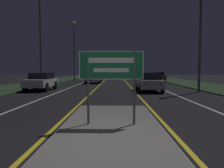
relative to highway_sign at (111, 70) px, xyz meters
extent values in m
plane|color=black|center=(0.00, -1.63, -1.68)|extent=(160.00, 160.00, 0.00)
cube|color=#999993|center=(0.00, 0.00, -1.65)|extent=(2.90, 6.75, 0.05)
cube|color=#66605B|center=(0.00, 0.00, -1.63)|extent=(2.78, 6.63, 0.10)
cube|color=#23381E|center=(-9.50, 18.37, -1.64)|extent=(5.00, 100.00, 0.08)
cube|color=#23381E|center=(9.50, 18.37, -1.64)|extent=(5.00, 100.00, 0.08)
cube|color=gold|center=(-1.64, 23.37, -1.68)|extent=(0.12, 70.00, 0.01)
cube|color=gold|center=(1.64, 23.37, -1.68)|extent=(0.12, 70.00, 0.01)
cube|color=silver|center=(-4.20, 23.37, -1.68)|extent=(0.12, 70.00, 0.01)
cube|color=silver|center=(4.20, 23.37, -1.68)|extent=(0.12, 70.00, 0.01)
cube|color=silver|center=(-7.20, 23.37, -1.68)|extent=(0.10, 70.00, 0.01)
cube|color=silver|center=(7.20, 23.37, -1.68)|extent=(0.10, 70.00, 0.01)
cylinder|color=#56565B|center=(-0.67, 0.00, -0.47)|extent=(0.07, 0.07, 2.21)
cylinder|color=#56565B|center=(0.67, 0.00, -0.47)|extent=(0.07, 0.07, 2.21)
cube|color=#19703D|center=(0.00, 0.00, 0.13)|extent=(1.85, 0.04, 0.81)
cube|color=white|center=(0.00, -0.02, 0.13)|extent=(1.85, 0.00, 0.81)
cube|color=#19703D|center=(0.00, -0.02, 0.13)|extent=(1.79, 0.01, 0.76)
cube|color=white|center=(0.00, -0.02, 0.27)|extent=(1.29, 0.01, 0.15)
cube|color=white|center=(0.00, -0.02, -0.01)|extent=(1.02, 0.01, 0.11)
cylinder|color=#56565B|center=(-6.51, 13.16, 3.52)|extent=(0.18, 0.18, 10.40)
cylinder|color=#56565B|center=(-6.23, 27.47, 2.64)|extent=(0.18, 0.18, 8.65)
sphere|color=beige|center=(-6.23, 27.47, 7.15)|extent=(0.62, 0.62, 0.62)
cylinder|color=#56565B|center=(6.48, 10.36, 2.67)|extent=(0.18, 0.18, 8.70)
cube|color=silver|center=(2.76, 11.05, -1.05)|extent=(1.73, 4.20, 0.65)
cube|color=black|center=(2.76, 10.80, -0.47)|extent=(1.52, 2.19, 0.52)
sphere|color=red|center=(2.23, 8.97, -0.97)|extent=(0.14, 0.14, 0.14)
sphere|color=red|center=(3.30, 8.97, -0.97)|extent=(0.14, 0.14, 0.14)
cylinder|color=black|center=(1.94, 12.35, -1.38)|extent=(0.22, 0.60, 0.60)
cylinder|color=black|center=(3.59, 12.35, -1.38)|extent=(0.22, 0.60, 0.60)
cylinder|color=black|center=(1.94, 9.75, -1.38)|extent=(0.22, 0.60, 0.60)
cylinder|color=black|center=(3.59, 9.75, -1.38)|extent=(0.22, 0.60, 0.60)
cube|color=#4C514C|center=(5.90, 24.38, -1.01)|extent=(1.80, 4.52, 0.67)
cube|color=black|center=(5.90, 24.11, -0.47)|extent=(1.59, 2.35, 0.42)
sphere|color=red|center=(5.34, 22.14, -0.93)|extent=(0.14, 0.14, 0.14)
sphere|color=red|center=(6.46, 22.14, -0.93)|extent=(0.14, 0.14, 0.14)
cylinder|color=black|center=(5.04, 25.78, -1.35)|extent=(0.22, 0.66, 0.66)
cylinder|color=black|center=(6.76, 25.78, -1.35)|extent=(0.22, 0.66, 0.66)
cylinder|color=black|center=(5.04, 22.98, -1.35)|extent=(0.22, 0.66, 0.66)
cylinder|color=black|center=(6.76, 22.98, -1.35)|extent=(0.22, 0.66, 0.66)
cube|color=silver|center=(-6.00, 11.57, -1.03)|extent=(1.71, 4.01, 0.59)
cube|color=black|center=(-6.00, 11.81, -0.48)|extent=(1.50, 2.08, 0.50)
sphere|color=white|center=(-6.53, 9.59, -0.95)|extent=(0.14, 0.14, 0.14)
sphere|color=white|center=(-5.47, 9.59, -0.95)|extent=(0.14, 0.14, 0.14)
cylinder|color=black|center=(-6.82, 10.33, -1.32)|extent=(0.22, 0.72, 0.72)
cylinder|color=black|center=(-5.19, 10.33, -1.32)|extent=(0.22, 0.72, 0.72)
cylinder|color=black|center=(-6.82, 12.81, -1.32)|extent=(0.22, 0.72, 0.72)
cylinder|color=black|center=(-5.19, 12.81, -1.32)|extent=(0.22, 0.72, 0.72)
cube|color=#B7B7BC|center=(-2.69, 21.96, -1.02)|extent=(1.80, 4.39, 0.66)
cube|color=black|center=(-2.69, 22.23, -0.49)|extent=(1.59, 2.28, 0.41)
sphere|color=white|center=(-3.25, 19.79, -0.94)|extent=(0.14, 0.14, 0.14)
sphere|color=white|center=(-2.14, 19.79, -0.94)|extent=(0.14, 0.14, 0.14)
cylinder|color=black|center=(-3.56, 20.60, -1.35)|extent=(0.22, 0.66, 0.66)
cylinder|color=black|center=(-1.83, 20.60, -1.35)|extent=(0.22, 0.66, 0.66)
cylinder|color=black|center=(-3.56, 23.32, -1.35)|extent=(0.22, 0.66, 0.66)
cylinder|color=black|center=(-1.83, 23.32, -1.35)|extent=(0.22, 0.66, 0.66)
cylinder|color=#56565B|center=(8.87, 16.93, -0.65)|extent=(0.06, 0.06, 1.91)
cube|color=yellow|center=(8.87, 16.93, 0.25)|extent=(0.60, 0.02, 0.60)
camera|label=1|loc=(0.12, -6.26, -0.01)|focal=35.00mm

